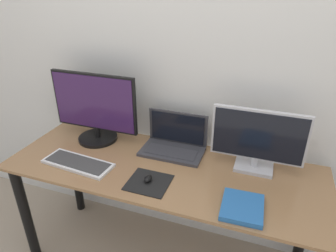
{
  "coord_description": "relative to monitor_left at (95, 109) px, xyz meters",
  "views": [
    {
      "loc": [
        0.5,
        -0.99,
        1.72
      ],
      "look_at": [
        0.0,
        0.41,
        0.98
      ],
      "focal_mm": 32.0,
      "sensor_mm": 36.0,
      "label": 1
    }
  ],
  "objects": [
    {
      "name": "mousepad",
      "position": [
        0.5,
        -0.32,
        -0.22
      ],
      "size": [
        0.21,
        0.2,
        0.0
      ],
      "color": "black",
      "rests_on": "desk"
    },
    {
      "name": "desk",
      "position": [
        0.51,
        -0.16,
        -0.36
      ],
      "size": [
        1.78,
        0.64,
        0.76
      ],
      "color": "olive",
      "rests_on": "ground_plane"
    },
    {
      "name": "book",
      "position": [
        0.98,
        -0.36,
        -0.2
      ],
      "size": [
        0.2,
        0.22,
        0.03
      ],
      "color": "#235B9E",
      "rests_on": "desk"
    },
    {
      "name": "monitor_left",
      "position": [
        0.0,
        0.0,
        0.0
      ],
      "size": [
        0.57,
        0.25,
        0.44
      ],
      "color": "black",
      "rests_on": "desk"
    },
    {
      "name": "wall_back",
      "position": [
        0.51,
        0.22,
        0.27
      ],
      "size": [
        7.0,
        0.05,
        2.5
      ],
      "color": "silver",
      "rests_on": "ground_plane"
    },
    {
      "name": "laptop",
      "position": [
        0.52,
        0.04,
        -0.16
      ],
      "size": [
        0.37,
        0.22,
        0.23
      ],
      "color": "#333338",
      "rests_on": "desk"
    },
    {
      "name": "mouse",
      "position": [
        0.49,
        -0.31,
        -0.2
      ],
      "size": [
        0.04,
        0.06,
        0.03
      ],
      "color": "black",
      "rests_on": "mousepad"
    },
    {
      "name": "keyboard",
      "position": [
        0.05,
        -0.3,
        -0.21
      ],
      "size": [
        0.42,
        0.19,
        0.02
      ],
      "color": "silver",
      "rests_on": "desk"
    },
    {
      "name": "monitor_right",
      "position": [
        0.99,
        0.0,
        -0.04
      ],
      "size": [
        0.49,
        0.14,
        0.35
      ],
      "color": "#B2B2B7",
      "rests_on": "desk"
    }
  ]
}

